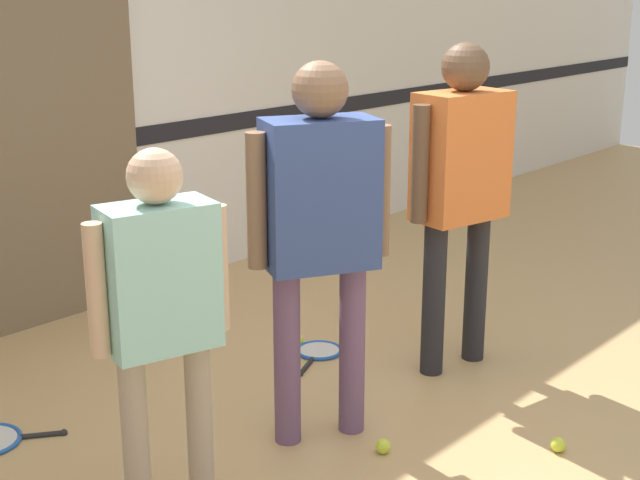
# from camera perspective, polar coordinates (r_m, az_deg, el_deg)

# --- Properties ---
(ground_plane) EXTENTS (16.00, 16.00, 0.00)m
(ground_plane) POSITION_cam_1_polar(r_m,az_deg,el_deg) (4.06, 2.40, -12.87)
(ground_plane) COLOR tan
(wall_back) EXTENTS (16.00, 0.07, 3.20)m
(wall_back) POSITION_cam_1_polar(r_m,az_deg,el_deg) (5.41, -17.72, 11.48)
(wall_back) COLOR silver
(wall_back) RESTS_ON ground_plane
(person_instructor) EXTENTS (0.57, 0.45, 1.67)m
(person_instructor) POSITION_cam_1_polar(r_m,az_deg,el_deg) (3.75, -0.00, 1.68)
(person_instructor) COLOR #6B4C70
(person_instructor) RESTS_ON ground_plane
(person_student_left) EXTENTS (0.52, 0.32, 1.42)m
(person_student_left) POSITION_cam_1_polar(r_m,az_deg,el_deg) (3.27, -10.14, -3.58)
(person_student_left) COLOR tan
(person_student_left) RESTS_ON ground_plane
(person_student_right) EXTENTS (0.63, 0.35, 1.69)m
(person_student_right) POSITION_cam_1_polar(r_m,az_deg,el_deg) (4.54, 8.99, 4.24)
(person_student_right) COLOR #232328
(person_student_right) RESTS_ON ground_plane
(racket_spare_on_floor) EXTENTS (0.49, 0.34, 0.03)m
(racket_spare_on_floor) POSITION_cam_1_polar(r_m,az_deg,el_deg) (4.94, -0.13, -7.17)
(racket_spare_on_floor) COLOR blue
(racket_spare_on_floor) RESTS_ON ground_plane
(tennis_ball_near_instructor) EXTENTS (0.07, 0.07, 0.07)m
(tennis_ball_near_instructor) POSITION_cam_1_polar(r_m,az_deg,el_deg) (3.98, 4.06, -13.03)
(tennis_ball_near_instructor) COLOR #CCE038
(tennis_ball_near_instructor) RESTS_ON ground_plane
(tennis_ball_by_spare_racket) EXTENTS (0.07, 0.07, 0.07)m
(tennis_ball_by_spare_racket) POSITION_cam_1_polar(r_m,az_deg,el_deg) (5.04, -1.44, -6.40)
(tennis_ball_by_spare_racket) COLOR #CCE038
(tennis_ball_by_spare_racket) RESTS_ON ground_plane
(tennis_ball_stray_right) EXTENTS (0.07, 0.07, 0.07)m
(tennis_ball_stray_right) POSITION_cam_1_polar(r_m,az_deg,el_deg) (4.11, 15.00, -12.54)
(tennis_ball_stray_right) COLOR #CCE038
(tennis_ball_stray_right) RESTS_ON ground_plane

